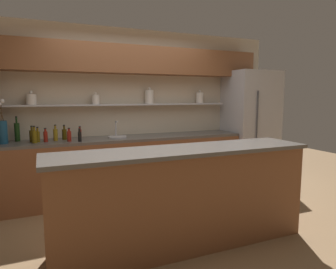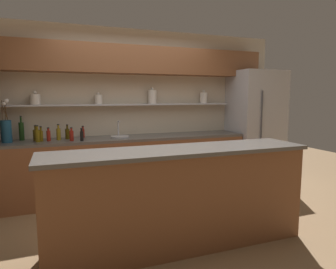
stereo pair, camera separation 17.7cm
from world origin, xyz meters
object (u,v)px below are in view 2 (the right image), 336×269
object	(u,v)px
refrigerator	(255,127)
bottle_wine_8	(22,131)
bottle_oil_7	(38,136)
bottle_oil_0	(67,133)
bottle_oil_1	(41,135)
flower_vase	(6,129)
bottle_oil_3	(59,134)
bottle_oil_5	(36,135)
bottle_sauce_4	(49,135)
bottle_sauce_6	(72,135)
bottle_sauce_2	(83,132)
bottle_sauce_9	(82,135)
sink_fixture	(120,136)

from	to	relation	value
refrigerator	bottle_wine_8	xyz separation A→B (m)	(-3.78, 0.22, 0.07)
bottle_oil_7	bottle_oil_0	bearing A→B (deg)	26.57
bottle_oil_0	bottle_oil_1	world-z (taller)	bottle_oil_0
flower_vase	bottle_wine_8	world-z (taller)	flower_vase
bottle_oil_3	bottle_oil_5	bearing A→B (deg)	178.36
refrigerator	bottle_oil_5	xyz separation A→B (m)	(-3.60, 0.08, 0.02)
flower_vase	bottle_oil_5	bearing A→B (deg)	2.41
bottle_oil_0	bottle_sauce_4	bearing A→B (deg)	-151.36
bottle_sauce_6	bottle_oil_7	bearing A→B (deg)	176.18
bottle_sauce_4	bottle_wine_8	world-z (taller)	bottle_wine_8
bottle_oil_1	bottle_sauce_2	distance (m)	0.61
bottle_oil_7	refrigerator	bearing A→B (deg)	0.80
bottle_sauce_2	bottle_sauce_6	size ratio (longest dim) A/B	0.93
refrigerator	bottle_oil_0	size ratio (longest dim) A/B	9.33
bottle_oil_1	bottle_sauce_9	size ratio (longest dim) A/B	1.15
bottle_sauce_4	bottle_sauce_9	world-z (taller)	bottle_sauce_4
sink_fixture	bottle_sauce_9	bearing A→B (deg)	-161.75
bottle_oil_5	bottle_sauce_6	bearing A→B (deg)	-18.57
flower_vase	bottle_wine_8	distance (m)	0.24
bottle_oil_3	bottle_wine_8	bearing A→B (deg)	162.49
bottle_sauce_2	bottle_oil_3	bearing A→B (deg)	-156.12
bottle_sauce_4	bottle_wine_8	bearing A→B (deg)	148.68
bottle_sauce_9	bottle_sauce_4	bearing A→B (deg)	161.39
bottle_sauce_6	bottle_wine_8	world-z (taller)	bottle_wine_8
sink_fixture	bottle_oil_3	bearing A→B (deg)	178.62
bottle_oil_1	sink_fixture	bearing A→B (deg)	1.55
bottle_oil_0	bottle_oil_7	size ratio (longest dim) A/B	0.92
refrigerator	flower_vase	bearing A→B (deg)	179.08
bottle_oil_1	bottle_oil_5	size ratio (longest dim) A/B	0.94
flower_vase	bottle_sauce_9	size ratio (longest dim) A/B	3.22
refrigerator	sink_fixture	size ratio (longest dim) A/B	7.07
bottle_sauce_2	bottle_oil_7	distance (m)	0.67
bottle_oil_1	bottle_oil_3	size ratio (longest dim) A/B	0.92
flower_vase	bottle_oil_0	bearing A→B (deg)	5.98
bottle_oil_5	bottle_sauce_9	bearing A→B (deg)	-19.85
bottle_oil_1	bottle_sauce_9	xyz separation A→B (m)	(0.53, -0.16, -0.01)
bottle_oil_3	bottle_oil_5	world-z (taller)	bottle_oil_3
bottle_oil_5	bottle_sauce_6	xyz separation A→B (m)	(0.47, -0.16, -0.01)
bottle_sauce_4	bottle_oil_7	bearing A→B (deg)	-157.46
refrigerator	bottle_sauce_6	size ratio (longest dim) A/B	10.41
bottle_sauce_2	bottle_oil_5	bearing A→B (deg)	-167.35
sink_fixture	bottle_oil_5	bearing A→B (deg)	178.55
flower_vase	bottle_oil_3	world-z (taller)	flower_vase
refrigerator	bottle_oil_1	distance (m)	3.52
refrigerator	bottle_wine_8	distance (m)	3.79
sink_fixture	bottle_sauce_4	distance (m)	1.00
sink_fixture	bottle_sauce_4	bearing A→B (deg)	-177.59
bottle_oil_5	bottle_oil_3	bearing A→B (deg)	-1.64
refrigerator	bottle_oil_3	size ratio (longest dim) A/B	8.70
bottle_oil_3	bottle_sauce_6	distance (m)	0.23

